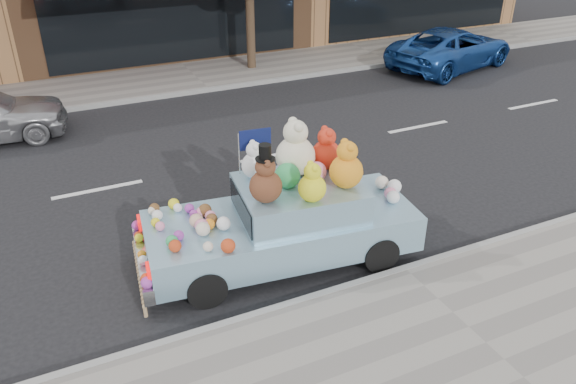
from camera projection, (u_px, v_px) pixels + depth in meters
ground at (276, 155)px, 12.95m from camera, size 120.00×120.00×0.00m
near_sidewalk at (468, 330)px, 7.76m from camera, size 60.00×3.00×0.12m
far_sidewalk at (194, 76)px, 18.08m from camera, size 60.00×3.00×0.12m
near_kerb at (404, 271)px, 8.95m from camera, size 60.00×0.12×0.13m
far_kerb at (209, 90)px, 16.89m from camera, size 60.00×0.12×0.13m
car_blue at (452, 48)px, 18.83m from camera, size 5.23×3.41×1.34m
art_car at (285, 215)px, 8.98m from camera, size 4.66×2.25×2.29m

